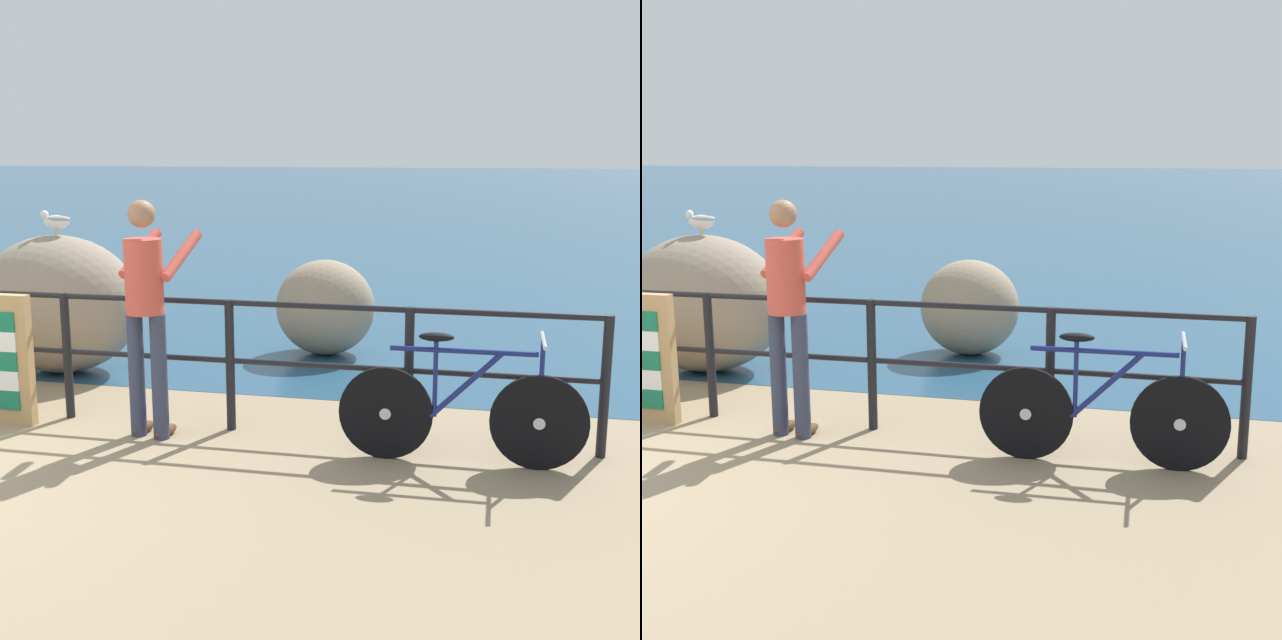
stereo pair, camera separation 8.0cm
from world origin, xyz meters
The scene contains 7 objects.
ground_plane centered at (0.00, 20.00, -0.05)m, with size 120.00×120.00×0.10m, color #937F60.
sea_surface centered at (0.00, 47.57, 0.00)m, with size 120.00×90.00×0.01m, color navy.
bicycle centered at (3.83, 1.30, 0.39)m, with size 1.70×0.48×0.92m.
person_at_railing centered at (1.51, 1.37, 0.99)m, with size 0.52×0.67×1.78m.
breakwater_boulder_main centered at (-0.12, 2.96, 0.67)m, with size 1.62×1.20×1.33m.
breakwater_boulder_right centered at (2.24, 4.22, 0.50)m, with size 1.04×0.92×1.00m.
seagull centered at (-0.10, 2.97, 1.47)m, with size 0.34×0.13×0.23m.
Camera 1 is at (4.10, -4.31, 2.14)m, focal length 47.48 mm.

